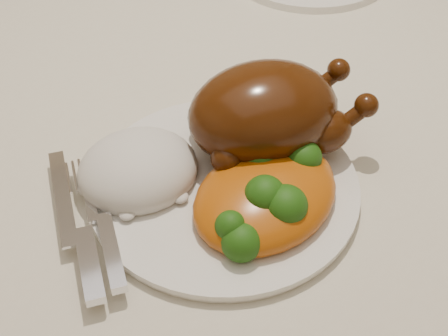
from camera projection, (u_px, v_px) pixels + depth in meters
name	position (u px, v px, depth m)	size (l,w,h in m)	color
dining_table	(277.00, 120.00, 0.82)	(1.60, 0.90, 0.76)	brown
tablecloth	(280.00, 74.00, 0.77)	(1.73, 1.03, 0.18)	beige
dinner_plate	(224.00, 187.00, 0.58)	(0.25, 0.25, 0.01)	silver
roast_chicken	(268.00, 112.00, 0.58)	(0.18, 0.13, 0.09)	#432007
rice_mound	(138.00, 170.00, 0.57)	(0.11, 0.10, 0.06)	silver
mac_and_cheese	(270.00, 192.00, 0.55)	(0.18, 0.16, 0.06)	#B04E0B
cutlery	(91.00, 236.00, 0.52)	(0.05, 0.18, 0.01)	silver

